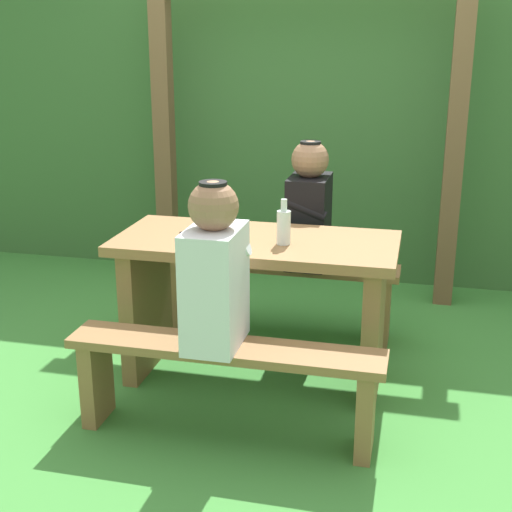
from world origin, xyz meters
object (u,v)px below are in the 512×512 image
(bench_far, at_px, (279,282))
(cell_phone, at_px, (194,232))
(drinking_glass, at_px, (225,230))
(bench_near, at_px, (225,371))
(person_black_coat, at_px, (309,209))
(person_white_shirt, at_px, (215,271))
(picnic_table, at_px, (256,285))
(bottle_left, at_px, (284,226))

(bench_far, bearing_deg, cell_phone, -120.94)
(drinking_glass, bearing_deg, cell_phone, 159.77)
(bench_near, bearing_deg, person_black_coat, 81.80)
(bench_far, relative_size, drinking_glass, 15.66)
(cell_phone, bearing_deg, person_white_shirt, -34.73)
(bench_far, relative_size, person_white_shirt, 1.95)
(picnic_table, relative_size, bottle_left, 6.30)
(person_white_shirt, bearing_deg, bench_near, -4.89)
(bottle_left, bearing_deg, bench_near, -105.96)
(drinking_glass, bearing_deg, person_white_shirt, -78.51)
(bench_far, bearing_deg, picnic_table, -90.00)
(bench_near, xyz_separation_m, drinking_glass, (-0.15, 0.56, 0.48))
(picnic_table, bearing_deg, cell_phone, 174.20)
(bench_far, xyz_separation_m, drinking_glass, (-0.15, -0.62, 0.48))
(picnic_table, bearing_deg, person_white_shirt, -93.79)
(picnic_table, relative_size, person_white_shirt, 1.95)
(person_black_coat, distance_m, drinking_glass, 0.70)
(bench_far, height_order, person_black_coat, person_black_coat)
(bottle_left, bearing_deg, drinking_glass, 174.94)
(bench_near, distance_m, person_white_shirt, 0.46)
(bench_far, height_order, bottle_left, bottle_left)
(bench_near, height_order, bench_far, same)
(bench_far, xyz_separation_m, cell_phone, (-0.33, -0.55, 0.44))
(person_black_coat, height_order, cell_phone, person_black_coat)
(picnic_table, distance_m, bench_near, 0.62)
(cell_phone, bearing_deg, bench_near, -32.00)
(bench_near, height_order, drinking_glass, drinking_glass)
(person_black_coat, xyz_separation_m, cell_phone, (-0.50, -0.55, -0.01))
(bottle_left, bearing_deg, cell_phone, 169.04)
(bench_far, distance_m, cell_phone, 0.78)
(bench_far, xyz_separation_m, person_black_coat, (0.17, -0.00, 0.46))
(bench_far, distance_m, drinking_glass, 0.80)
(person_white_shirt, height_order, drinking_glass, person_white_shirt)
(picnic_table, distance_m, person_white_shirt, 0.64)
(bottle_left, relative_size, cell_phone, 1.59)
(bench_near, height_order, person_black_coat, person_black_coat)
(drinking_glass, bearing_deg, bench_far, 76.35)
(picnic_table, bearing_deg, bottle_left, -21.59)
(drinking_glass, bearing_deg, bench_near, -74.79)
(bench_far, bearing_deg, bench_near, -90.00)
(person_black_coat, bearing_deg, picnic_table, -106.12)
(bottle_left, bearing_deg, person_white_shirt, -109.88)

